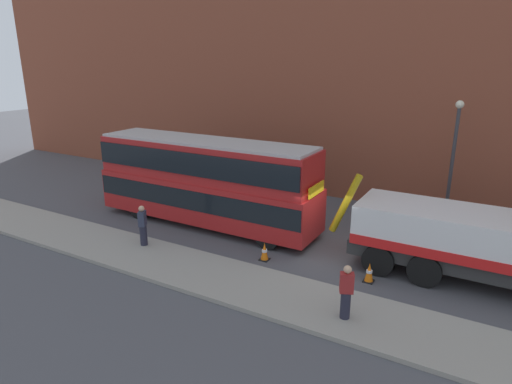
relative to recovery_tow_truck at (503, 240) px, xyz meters
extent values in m
plane|color=#4C4C51|center=(-5.86, -0.07, -1.76)|extent=(120.00, 120.00, 0.00)
cube|color=gray|center=(-5.86, -4.27, -1.68)|extent=(60.00, 2.80, 0.15)
cube|color=brown|center=(-5.86, 7.66, 6.24)|extent=(60.00, 1.20, 16.00)
cube|color=#2D2D2D|center=(-0.48, 0.00, -0.90)|extent=(9.01, 2.24, 0.55)
cube|color=silver|center=(-1.78, 0.01, 0.07)|extent=(6.11, 2.62, 1.40)
cube|color=red|center=(-1.78, 0.01, -0.45)|extent=(6.11, 2.67, 0.36)
cylinder|color=#B79914|center=(-5.49, 0.02, 0.37)|extent=(1.23, 0.28, 2.52)
cylinder|color=black|center=(-2.18, 1.12, -1.18)|extent=(1.16, 0.34, 1.16)
cylinder|color=black|center=(-2.19, -1.10, -1.18)|extent=(1.16, 0.34, 1.16)
cylinder|color=black|center=(-3.78, 1.12, -1.18)|extent=(1.16, 0.34, 1.16)
cylinder|color=black|center=(-3.79, -1.10, -1.18)|extent=(1.16, 0.34, 1.16)
cube|color=#AD1E1E|center=(-12.24, 0.00, -0.47)|extent=(11.01, 2.54, 1.90)
cube|color=#AD1E1E|center=(-12.24, 0.00, 1.33)|extent=(10.79, 2.44, 1.70)
cube|color=black|center=(-12.24, 0.00, -0.22)|extent=(10.90, 2.59, 0.90)
cube|color=black|center=(-12.24, 0.00, 1.43)|extent=(10.68, 2.59, 1.00)
cube|color=#B2B2B2|center=(-12.24, 0.00, 2.24)|extent=(10.57, 2.34, 0.12)
cube|color=yellow|center=(-6.72, -0.02, 0.78)|extent=(0.07, 1.50, 0.44)
cylinder|color=black|center=(-8.33, 1.07, -1.24)|extent=(1.04, 0.30, 1.04)
cylinder|color=black|center=(-8.34, -1.09, -1.24)|extent=(1.04, 0.30, 1.04)
cylinder|color=black|center=(-15.53, 1.09, -1.24)|extent=(1.04, 0.30, 1.04)
cylinder|color=black|center=(-15.54, -1.07, -1.24)|extent=(1.04, 0.30, 1.04)
cylinder|color=#232333|center=(-12.84, -3.58, -1.18)|extent=(0.40, 0.40, 0.85)
cube|color=#2D3347|center=(-12.84, -3.58, -0.45)|extent=(0.41, 0.47, 0.62)
sphere|color=tan|center=(-12.84, -3.58, -0.02)|extent=(0.24, 0.24, 0.24)
cylinder|color=#232333|center=(-3.83, -4.58, -1.18)|extent=(0.40, 0.40, 0.85)
cube|color=maroon|center=(-3.83, -4.58, -0.45)|extent=(0.47, 0.40, 0.62)
sphere|color=tan|center=(-3.83, -4.58, -0.02)|extent=(0.24, 0.24, 0.24)
cone|color=orange|center=(-7.95, -2.08, -1.40)|extent=(0.32, 0.32, 0.72)
cylinder|color=white|center=(-7.95, -2.08, -1.36)|extent=(0.21, 0.21, 0.10)
cube|color=black|center=(-7.95, -2.08, -1.74)|extent=(0.36, 0.36, 0.04)
cone|color=orange|center=(-3.91, -1.77, -1.40)|extent=(0.32, 0.32, 0.72)
cylinder|color=white|center=(-3.91, -1.77, -1.36)|extent=(0.21, 0.21, 0.10)
cube|color=black|center=(-3.91, -1.77, -1.74)|extent=(0.36, 0.36, 0.04)
cylinder|color=#38383D|center=(-2.37, 5.46, 0.99)|extent=(0.16, 0.16, 5.50)
sphere|color=#EAE5C6|center=(-2.37, 5.46, 3.89)|extent=(0.36, 0.36, 0.36)
camera|label=1|loc=(-0.44, -15.81, 5.82)|focal=30.71mm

